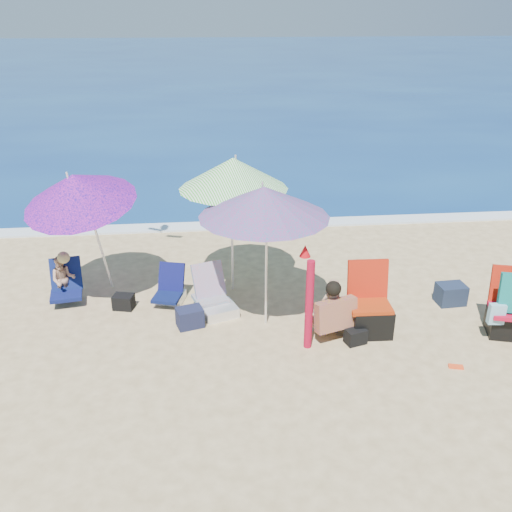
{
  "coord_description": "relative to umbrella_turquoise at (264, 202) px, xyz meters",
  "views": [
    {
      "loc": [
        -1.04,
        -6.57,
        4.54
      ],
      "look_at": [
        -0.3,
        1.0,
        1.1
      ],
      "focal_mm": 39.06,
      "sensor_mm": 36.0,
      "label": 1
    }
  ],
  "objects": [
    {
      "name": "ground",
      "position": [
        0.18,
        -1.01,
        -1.95
      ],
      "size": [
        120.0,
        120.0,
        0.0
      ],
      "color": "#D8BC84",
      "rests_on": "ground"
    },
    {
      "name": "sea",
      "position": [
        0.18,
        43.99,
        -2.0
      ],
      "size": [
        120.0,
        80.0,
        0.12
      ],
      "color": "navy",
      "rests_on": "ground"
    },
    {
      "name": "foam",
      "position": [
        0.18,
        4.09,
        -1.93
      ],
      "size": [
        120.0,
        0.5,
        0.04
      ],
      "color": "white",
      "rests_on": "ground"
    },
    {
      "name": "umbrella_turquoise",
      "position": [
        0.0,
        0.0,
        0.0
      ],
      "size": [
        2.39,
        2.39,
        2.21
      ],
      "color": "white",
      "rests_on": "ground"
    },
    {
      "name": "umbrella_striped",
      "position": [
        -0.38,
        1.09,
        0.12
      ],
      "size": [
        2.23,
        2.23,
        2.37
      ],
      "color": "white",
      "rests_on": "ground"
    },
    {
      "name": "umbrella_blue",
      "position": [
        -2.8,
        0.84,
        0.02
      ],
      "size": [
        2.32,
        2.36,
        2.4
      ],
      "color": "white",
      "rests_on": "ground"
    },
    {
      "name": "furled_umbrella",
      "position": [
        0.54,
        -0.8,
        -1.11
      ],
      "size": [
        0.22,
        0.39,
        1.52
      ],
      "color": "#A10B26",
      "rests_on": "ground"
    },
    {
      "name": "chair_navy",
      "position": [
        -1.49,
        0.73,
        -1.78
      ],
      "size": [
        0.58,
        0.72,
        0.62
      ],
      "color": "#0C1643",
      "rests_on": "ground"
    },
    {
      "name": "chair_rainbow",
      "position": [
        -0.76,
        0.32,
        -1.75
      ],
      "size": [
        0.77,
        0.89,
        0.73
      ],
      "color": "#CB6C47",
      "rests_on": "ground"
    },
    {
      "name": "camp_chair_left",
      "position": [
        1.55,
        -0.51,
        -1.63
      ],
      "size": [
        0.65,
        0.63,
        1.07
      ],
      "color": "#A52E0B",
      "rests_on": "ground"
    },
    {
      "name": "camp_chair_right",
      "position": [
        3.58,
        -0.81,
        -1.56
      ],
      "size": [
        0.79,
        0.77,
        1.07
      ],
      "color": "red",
      "rests_on": "ground"
    },
    {
      "name": "person_center",
      "position": [
        0.96,
        -0.6,
        -1.49
      ],
      "size": [
        0.71,
        0.7,
        0.94
      ],
      "color": "tan",
      "rests_on": "ground"
    },
    {
      "name": "person_left",
      "position": [
        -3.21,
        0.88,
        -1.53
      ],
      "size": [
        0.57,
        0.69,
        0.91
      ],
      "color": "tan",
      "rests_on": "ground"
    },
    {
      "name": "bag_navy_a",
      "position": [
        -1.15,
        -0.11,
        -1.79
      ],
      "size": [
        0.46,
        0.38,
        0.3
      ],
      "color": "#191E39",
      "rests_on": "ground"
    },
    {
      "name": "bag_black_a",
      "position": [
        -2.24,
        0.56,
        -1.83
      ],
      "size": [
        0.37,
        0.3,
        0.24
      ],
      "color": "black",
      "rests_on": "ground"
    },
    {
      "name": "bag_navy_b",
      "position": [
        3.15,
        0.21,
        -1.78
      ],
      "size": [
        0.47,
        0.37,
        0.34
      ],
      "color": "#1A253A",
      "rests_on": "ground"
    },
    {
      "name": "bag_black_b",
      "position": [
        1.27,
        -0.82,
        -1.83
      ],
      "size": [
        0.34,
        0.28,
        0.23
      ],
      "color": "black",
      "rests_on": "ground"
    },
    {
      "name": "orange_item",
      "position": [
        2.49,
        -1.55,
        -1.93
      ],
      "size": [
        0.21,
        0.14,
        0.03
      ],
      "color": "#FC471A",
      "rests_on": "ground"
    }
  ]
}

